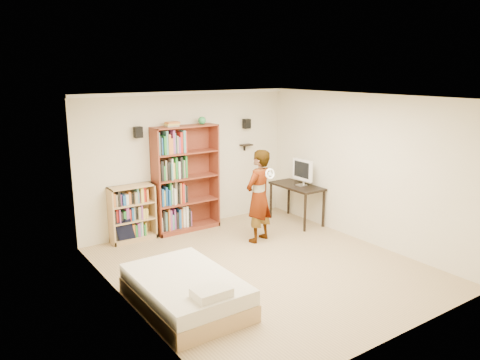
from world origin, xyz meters
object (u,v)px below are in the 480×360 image
at_px(low_bookshelf, 132,213).
at_px(daybed, 185,288).
at_px(computer_desk, 296,204).
at_px(tall_bookshelf, 186,179).
at_px(person, 259,196).

distance_m(low_bookshelf, daybed, 2.80).
relative_size(computer_desk, daybed, 0.64).
xyz_separation_m(tall_bookshelf, computer_desk, (2.09, -0.87, -0.64)).
bearing_deg(low_bookshelf, daybed, -97.79).
bearing_deg(tall_bookshelf, daybed, -118.62).
xyz_separation_m(low_bookshelf, computer_desk, (3.20, -0.90, -0.13)).
bearing_deg(daybed, low_bookshelf, 82.21).
height_order(tall_bookshelf, computer_desk, tall_bookshelf).
distance_m(low_bookshelf, computer_desk, 3.33).
distance_m(tall_bookshelf, person, 1.53).
height_order(tall_bookshelf, low_bookshelf, tall_bookshelf).
relative_size(low_bookshelf, person, 0.61).
height_order(low_bookshelf, computer_desk, low_bookshelf).
xyz_separation_m(low_bookshelf, person, (1.91, -1.33, 0.34)).
distance_m(computer_desk, daybed, 4.04).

